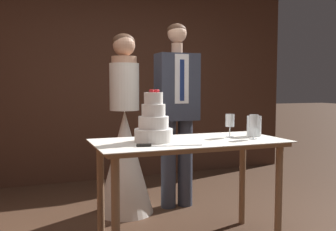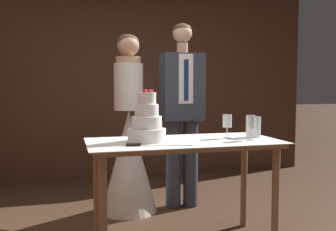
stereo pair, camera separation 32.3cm
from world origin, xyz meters
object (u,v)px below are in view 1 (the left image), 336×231
tiered_cake (153,124)px  wine_glass_near (254,122)px  cake_table (189,154)px  groom (177,107)px  bride (125,148)px  cake_knife (157,145)px  wine_glass_middle (230,121)px  hurricane_candle (254,126)px

tiered_cake → wine_glass_near: (0.76, -0.14, -0.00)m
cake_table → tiered_cake: bearing=175.5°
tiered_cake → groom: 1.05m
wine_glass_near → bride: (-0.76, 1.04, -0.31)m
cake_knife → wine_glass_middle: size_ratio=2.42×
bride → wine_glass_middle: bearing=-54.2°
wine_glass_middle → groom: 0.89m
cake_knife → groom: size_ratio=0.24×
cake_table → bride: bride is taller
wine_glass_middle → bride: 1.13m
cake_knife → bride: bearing=98.1°
cake_knife → hurricane_candle: bearing=24.5°
cake_table → wine_glass_near: bearing=-14.1°
groom → wine_glass_near: bearing=-78.2°
cake_knife → groom: 1.27m
tiered_cake → wine_glass_middle: (0.65, 0.01, -0.00)m
wine_glass_near → groom: size_ratio=0.10×
tiered_cake → groom: bearing=58.4°
cake_table → hurricane_candle: hurricane_candle is taller
wine_glass_near → groom: bearing=101.8°
cake_table → tiered_cake: size_ratio=3.75×
cake_knife → hurricane_candle: hurricane_candle is taller
wine_glass_middle → groom: bearing=96.2°
hurricane_candle → groom: (-0.32, 0.88, 0.12)m
bride → tiered_cake: bearing=-90.6°
wine_glass_middle → hurricane_candle: size_ratio=1.13×
tiered_cake → wine_glass_near: 0.78m
wine_glass_near → bride: bearing=126.1°
groom → tiered_cake: bearing=-121.6°
bride → hurricane_candle: bearing=-45.8°
cake_knife → tiered_cake: bearing=88.5°
wine_glass_near → cake_table: bearing=165.9°
wine_glass_near → wine_glass_middle: wine_glass_near is taller
cake_knife → wine_glass_near: size_ratio=2.36×
tiered_cake → cake_knife: tiered_cake is taller
hurricane_candle → bride: bearing=134.2°
wine_glass_middle → bride: bride is taller
wine_glass_middle → cake_knife: bearing=-162.2°
cake_table → wine_glass_middle: (0.37, 0.03, 0.24)m
cake_table → bride: size_ratio=0.84×
cake_knife → wine_glass_near: bearing=15.8°
hurricane_candle → wine_glass_near: bearing=-124.4°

